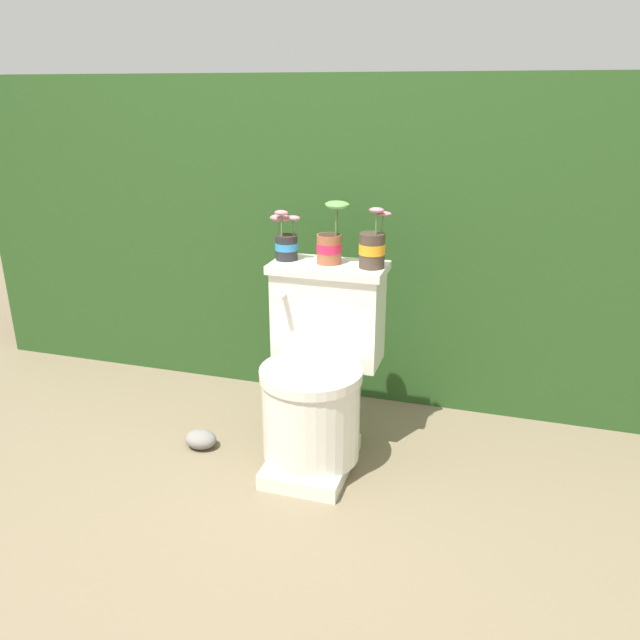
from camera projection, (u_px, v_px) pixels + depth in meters
name	position (u px, v px, depth m)	size (l,w,h in m)	color
ground_plane	(292.00, 457.00, 2.36)	(12.00, 12.00, 0.00)	#75664C
hedge_backdrop	(356.00, 227.00, 2.99)	(3.50, 0.81, 1.37)	#284C1E
toilet	(318.00, 378.00, 2.25)	(0.42, 0.51, 0.72)	silver
potted_plant_left	(286.00, 241.00, 2.27)	(0.12, 0.08, 0.19)	#262628
potted_plant_midleft	(330.00, 240.00, 2.22)	(0.11, 0.10, 0.22)	#9E5638
potted_plant_middle	(372.00, 247.00, 2.16)	(0.11, 0.09, 0.22)	#47382D
garden_stone	(201.00, 439.00, 2.42)	(0.13, 0.10, 0.07)	gray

